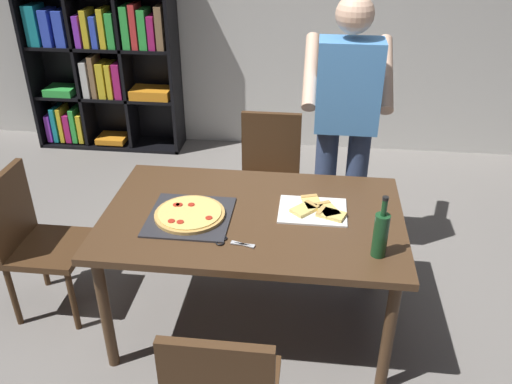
{
  "coord_description": "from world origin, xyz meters",
  "views": [
    {
      "loc": [
        0.29,
        -2.38,
        2.26
      ],
      "look_at": [
        0.0,
        0.15,
        0.8
      ],
      "focal_mm": 37.57,
      "sensor_mm": 36.0,
      "label": 1
    }
  ],
  "objects_px": {
    "pepperoni_pizza_on_tray": "(190,215)",
    "kitchen_scissors": "(229,242)",
    "dining_table": "(253,226)",
    "bookshelf": "(100,41)",
    "chair_far_side": "(269,170)",
    "chair_left_end": "(33,236)",
    "wine_bottle": "(381,234)",
    "person_serving_pizza": "(345,120)"
  },
  "relations": [
    {
      "from": "pepperoni_pizza_on_tray",
      "to": "kitchen_scissors",
      "type": "xyz_separation_m",
      "value": [
        0.24,
        -0.2,
        -0.01
      ]
    },
    {
      "from": "person_serving_pizza",
      "to": "pepperoni_pizza_on_tray",
      "type": "relative_size",
      "value": 4.08
    },
    {
      "from": "dining_table",
      "to": "chair_far_side",
      "type": "bearing_deg",
      "value": 90.0
    },
    {
      "from": "chair_far_side",
      "to": "bookshelf",
      "type": "height_order",
      "value": "bookshelf"
    },
    {
      "from": "dining_table",
      "to": "person_serving_pizza",
      "type": "height_order",
      "value": "person_serving_pizza"
    },
    {
      "from": "person_serving_pizza",
      "to": "wine_bottle",
      "type": "xyz_separation_m",
      "value": [
        0.14,
        -1.05,
        -0.13
      ]
    },
    {
      "from": "dining_table",
      "to": "kitchen_scissors",
      "type": "xyz_separation_m",
      "value": [
        -0.08,
        -0.27,
        0.08
      ]
    },
    {
      "from": "wine_bottle",
      "to": "kitchen_scissors",
      "type": "xyz_separation_m",
      "value": [
        -0.71,
        0.02,
        -0.11
      ]
    },
    {
      "from": "wine_bottle",
      "to": "kitchen_scissors",
      "type": "relative_size",
      "value": 1.6
    },
    {
      "from": "bookshelf",
      "to": "person_serving_pizza",
      "type": "relative_size",
      "value": 1.11
    },
    {
      "from": "bookshelf",
      "to": "wine_bottle",
      "type": "distance_m",
      "value": 3.55
    },
    {
      "from": "chair_far_side",
      "to": "wine_bottle",
      "type": "distance_m",
      "value": 1.46
    },
    {
      "from": "dining_table",
      "to": "bookshelf",
      "type": "xyz_separation_m",
      "value": [
        -1.71,
        2.37,
        0.35
      ]
    },
    {
      "from": "kitchen_scissors",
      "to": "dining_table",
      "type": "bearing_deg",
      "value": 73.1
    },
    {
      "from": "bookshelf",
      "to": "kitchen_scissors",
      "type": "relative_size",
      "value": 9.86
    },
    {
      "from": "person_serving_pizza",
      "to": "chair_far_side",
      "type": "bearing_deg",
      "value": 155.69
    },
    {
      "from": "chair_far_side",
      "to": "bookshelf",
      "type": "xyz_separation_m",
      "value": [
        -1.71,
        1.4,
        0.52
      ]
    },
    {
      "from": "chair_far_side",
      "to": "wine_bottle",
      "type": "bearing_deg",
      "value": -63.62
    },
    {
      "from": "bookshelf",
      "to": "wine_bottle",
      "type": "relative_size",
      "value": 6.17
    },
    {
      "from": "bookshelf",
      "to": "pepperoni_pizza_on_tray",
      "type": "height_order",
      "value": "bookshelf"
    },
    {
      "from": "pepperoni_pizza_on_tray",
      "to": "kitchen_scissors",
      "type": "height_order",
      "value": "pepperoni_pizza_on_tray"
    },
    {
      "from": "dining_table",
      "to": "pepperoni_pizza_on_tray",
      "type": "height_order",
      "value": "pepperoni_pizza_on_tray"
    },
    {
      "from": "kitchen_scissors",
      "to": "bookshelf",
      "type": "bearing_deg",
      "value": 121.52
    },
    {
      "from": "person_serving_pizza",
      "to": "bookshelf",
      "type": "bearing_deg",
      "value": 143.64
    },
    {
      "from": "chair_left_end",
      "to": "kitchen_scissors",
      "type": "xyz_separation_m",
      "value": [
        1.19,
        -0.27,
        0.24
      ]
    },
    {
      "from": "pepperoni_pizza_on_tray",
      "to": "dining_table",
      "type": "bearing_deg",
      "value": 12.2
    },
    {
      "from": "chair_far_side",
      "to": "bookshelf",
      "type": "relative_size",
      "value": 0.46
    },
    {
      "from": "bookshelf",
      "to": "pepperoni_pizza_on_tray",
      "type": "bearing_deg",
      "value": -60.49
    },
    {
      "from": "dining_table",
      "to": "kitchen_scissors",
      "type": "relative_size",
      "value": 8.01
    },
    {
      "from": "wine_bottle",
      "to": "kitchen_scissors",
      "type": "distance_m",
      "value": 0.72
    },
    {
      "from": "chair_far_side",
      "to": "chair_left_end",
      "type": "bearing_deg",
      "value": -142.57
    },
    {
      "from": "pepperoni_pizza_on_tray",
      "to": "kitchen_scissors",
      "type": "bearing_deg",
      "value": -40.31
    },
    {
      "from": "chair_left_end",
      "to": "pepperoni_pizza_on_tray",
      "type": "distance_m",
      "value": 0.99
    },
    {
      "from": "bookshelf",
      "to": "person_serving_pizza",
      "type": "xyz_separation_m",
      "value": [
        2.19,
        -1.62,
        -0.03
      ]
    },
    {
      "from": "dining_table",
      "to": "bookshelf",
      "type": "bearing_deg",
      "value": 125.72
    },
    {
      "from": "chair_far_side",
      "to": "kitchen_scissors",
      "type": "distance_m",
      "value": 1.28
    },
    {
      "from": "dining_table",
      "to": "chair_left_end",
      "type": "distance_m",
      "value": 1.29
    },
    {
      "from": "chair_far_side",
      "to": "person_serving_pizza",
      "type": "relative_size",
      "value": 0.51
    },
    {
      "from": "dining_table",
      "to": "kitchen_scissors",
      "type": "distance_m",
      "value": 0.3
    },
    {
      "from": "chair_far_side",
      "to": "kitchen_scissors",
      "type": "bearing_deg",
      "value": -93.8
    },
    {
      "from": "person_serving_pizza",
      "to": "wine_bottle",
      "type": "bearing_deg",
      "value": -82.32
    },
    {
      "from": "chair_left_end",
      "to": "wine_bottle",
      "type": "xyz_separation_m",
      "value": [
        1.91,
        -0.29,
        0.36
      ]
    }
  ]
}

